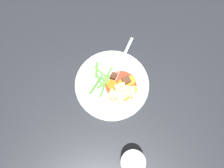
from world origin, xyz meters
TOP-DOWN VIEW (x-y plane):
  - ground_plane at (0.00, 0.00)m, footprint 3.00×3.00m
  - dinner_plate at (0.00, 0.00)m, footprint 0.25×0.25m
  - stew_sauce at (0.03, -0.01)m, footprint 0.11×0.11m
  - carrot_slice_0 at (0.03, -0.00)m, footprint 0.03×0.03m
  - carrot_slice_1 at (0.05, -0.02)m, footprint 0.03×0.03m
  - carrot_slice_2 at (0.07, -0.02)m, footprint 0.03×0.03m
  - carrot_slice_3 at (0.00, -0.01)m, footprint 0.05×0.05m
  - carrot_slice_4 at (0.06, 0.01)m, footprint 0.05×0.05m
  - carrot_slice_5 at (0.04, -0.04)m, footprint 0.05×0.05m
  - potato_chunk_0 at (0.00, -0.04)m, footprint 0.04×0.04m
  - potato_chunk_1 at (0.05, -0.04)m, footprint 0.04×0.04m
  - potato_chunk_2 at (0.03, -0.05)m, footprint 0.04×0.04m
  - potato_chunk_3 at (0.03, -0.02)m, footprint 0.04×0.04m
  - meat_chunk_0 at (0.01, 0.02)m, footprint 0.02×0.03m
  - meat_chunk_1 at (0.05, 0.01)m, footprint 0.03×0.03m
  - green_bean_0 at (-0.02, 0.00)m, footprint 0.05×0.06m
  - green_bean_1 at (-0.03, -0.01)m, footprint 0.03×0.08m
  - green_bean_2 at (-0.04, 0.02)m, footprint 0.03×0.05m
  - green_bean_3 at (-0.05, 0.05)m, footprint 0.01×0.06m
  - green_bean_4 at (-0.02, 0.01)m, footprint 0.04×0.05m
  - green_bean_5 at (-0.03, 0.00)m, footprint 0.05×0.04m
  - green_bean_6 at (-0.01, 0.03)m, footprint 0.04×0.06m
  - green_bean_7 at (-0.06, -0.01)m, footprint 0.04×0.06m
  - green_bean_8 at (-0.03, 0.04)m, footprint 0.06×0.06m
  - fork at (0.04, 0.09)m, footprint 0.09×0.17m
  - water_glass at (0.05, -0.25)m, footprint 0.07×0.07m

SIDE VIEW (x-z plane):
  - ground_plane at x=0.00m, z-range 0.00..0.00m
  - dinner_plate at x=0.00m, z-range 0.00..0.01m
  - stew_sauce at x=0.03m, z-range 0.01..0.02m
  - fork at x=0.04m, z-range 0.01..0.02m
  - green_bean_2 at x=-0.04m, z-range 0.01..0.02m
  - green_bean_6 at x=-0.01m, z-range 0.01..0.02m
  - green_bean_1 at x=-0.03m, z-range 0.01..0.02m
  - green_bean_3 at x=-0.05m, z-range 0.01..0.02m
  - green_bean_5 at x=-0.03m, z-range 0.01..0.02m
  - green_bean_7 at x=-0.06m, z-range 0.01..0.02m
  - green_bean_0 at x=-0.02m, z-range 0.01..0.02m
  - green_bean_8 at x=-0.03m, z-range 0.01..0.02m
  - green_bean_4 at x=-0.02m, z-range 0.01..0.02m
  - carrot_slice_2 at x=0.07m, z-range 0.01..0.02m
  - carrot_slice_0 at x=0.03m, z-range 0.01..0.02m
  - carrot_slice_1 at x=0.05m, z-range 0.01..0.02m
  - carrot_slice_4 at x=0.06m, z-range 0.01..0.02m
  - carrot_slice_3 at x=0.00m, z-range 0.01..0.02m
  - carrot_slice_5 at x=0.04m, z-range 0.01..0.03m
  - meat_chunk_0 at x=0.01m, z-range 0.01..0.03m
  - meat_chunk_1 at x=0.05m, z-range 0.01..0.03m
  - potato_chunk_0 at x=0.00m, z-range 0.01..0.04m
  - potato_chunk_2 at x=0.03m, z-range 0.01..0.04m
  - potato_chunk_3 at x=0.03m, z-range 0.01..0.04m
  - potato_chunk_1 at x=0.05m, z-range 0.01..0.04m
  - water_glass at x=0.05m, z-range 0.00..0.10m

